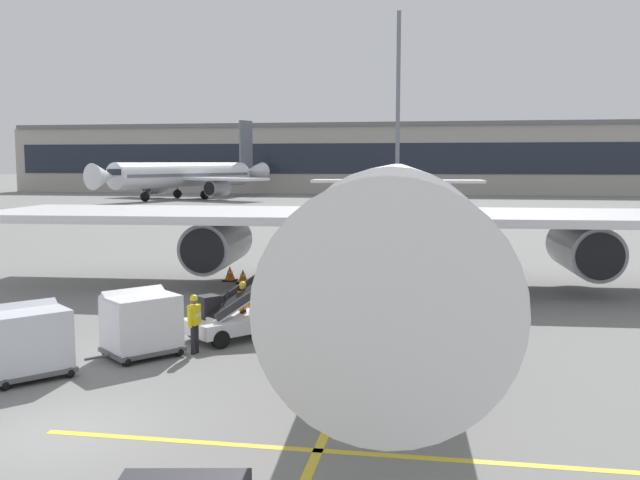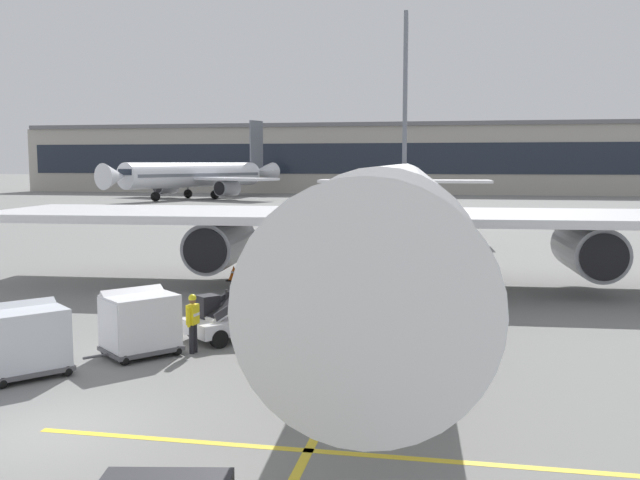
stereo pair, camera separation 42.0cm
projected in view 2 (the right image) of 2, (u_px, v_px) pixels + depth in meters
name	position (u px, v px, depth m)	size (l,w,h in m)	color
ground_plane	(54.00, 430.00, 14.61)	(600.00, 600.00, 0.00)	slate
parked_airplane	(399.00, 206.00, 31.43)	(37.52, 46.99, 15.69)	white
belt_loader	(246.00, 309.00, 22.51)	(4.40, 4.84, 3.03)	silver
baggage_cart_lead	(139.00, 321.00, 20.25)	(2.52, 2.59, 1.91)	#515156
baggage_cart_second	(25.00, 338.00, 18.28)	(2.52, 2.59, 1.91)	#515156
ground_crew_by_loader	(243.00, 304.00, 22.73)	(0.28, 0.57, 1.74)	black
ground_crew_by_carts	(193.00, 319.00, 20.48)	(0.30, 0.56, 1.74)	black
safety_cone_engine_keepout	(234.00, 273.00, 33.19)	(0.63, 0.63, 0.71)	black
safety_cone_wingtip	(247.00, 276.00, 32.54)	(0.56, 0.56, 0.64)	black
apron_guidance_line_lead_in	(390.00, 289.00, 30.98)	(0.20, 110.00, 0.01)	yellow
apron_guidance_line_stop_bar	(325.00, 452.00, 13.53)	(12.00, 0.20, 0.01)	yellow
terminal_building	(359.00, 159.00, 132.39)	(126.97, 17.20, 12.66)	#A8A399
distant_airplane	(198.00, 175.00, 108.00)	(27.37, 35.48, 12.64)	silver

